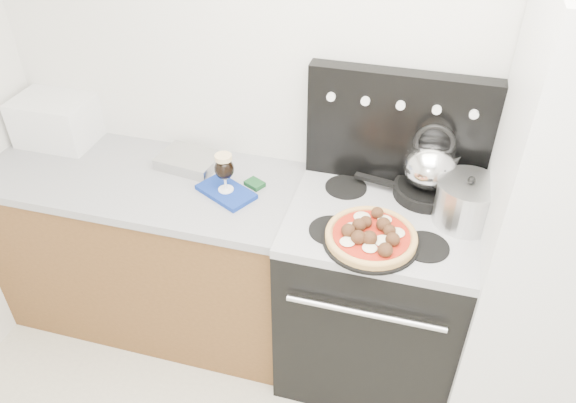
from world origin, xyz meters
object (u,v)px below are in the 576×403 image
(skillet, at_px, (426,191))
(base_cabinet, at_px, (154,252))
(fridge, at_px, (571,244))
(beer_glass, at_px, (225,173))
(toaster_oven, at_px, (56,120))
(pizza_pan, at_px, (371,241))
(stove_body, at_px, (372,298))
(stock_pot, at_px, (466,203))
(oven_mitt, at_px, (226,192))
(pizza, at_px, (371,234))
(tea_kettle, at_px, (431,162))

(skillet, bearing_deg, base_cabinet, -172.80)
(base_cabinet, xyz_separation_m, fridge, (1.80, -0.05, 0.52))
(beer_glass, height_order, skillet, beer_glass)
(base_cabinet, distance_m, fridge, 1.88)
(fridge, bearing_deg, toaster_oven, 174.38)
(toaster_oven, distance_m, beer_glass, 0.97)
(pizza_pan, bearing_deg, stove_body, 82.16)
(beer_glass, height_order, stock_pot, beer_glass)
(base_cabinet, relative_size, skillet, 5.37)
(base_cabinet, bearing_deg, stove_body, -1.30)
(oven_mitt, bearing_deg, toaster_oven, 167.58)
(toaster_oven, height_order, pizza, toaster_oven)
(base_cabinet, bearing_deg, oven_mitt, -3.94)
(toaster_oven, distance_m, skillet, 1.77)
(fridge, distance_m, pizza_pan, 0.74)
(stove_body, bearing_deg, base_cabinet, 178.70)
(oven_mitt, relative_size, tea_kettle, 1.02)
(toaster_oven, relative_size, beer_glass, 2.00)
(fridge, distance_m, toaster_oven, 2.33)
(pizza_pan, distance_m, stock_pot, 0.41)
(beer_glass, relative_size, skillet, 0.66)
(toaster_oven, xyz_separation_m, pizza_pan, (1.59, -0.38, -0.09))
(base_cabinet, relative_size, pizza_pan, 3.94)
(base_cabinet, xyz_separation_m, tea_kettle, (1.26, 0.16, 0.66))
(pizza_pan, height_order, skillet, skillet)
(oven_mitt, height_order, stock_pot, stock_pot)
(stock_pot, bearing_deg, beer_glass, -176.82)
(toaster_oven, relative_size, skillet, 1.33)
(oven_mitt, bearing_deg, beer_glass, 0.00)
(oven_mitt, height_order, pizza, pizza)
(oven_mitt, bearing_deg, pizza_pan, -14.63)
(toaster_oven, bearing_deg, pizza_pan, -13.14)
(stove_body, height_order, oven_mitt, oven_mitt)
(base_cabinet, distance_m, stock_pot, 1.53)
(oven_mitt, relative_size, stock_pot, 1.04)
(fridge, relative_size, tea_kettle, 7.81)
(fridge, height_order, oven_mitt, fridge)
(fridge, bearing_deg, oven_mitt, 179.16)
(stove_body, height_order, toaster_oven, toaster_oven)
(beer_glass, distance_m, skillet, 0.85)
(toaster_oven, distance_m, oven_mitt, 0.97)
(base_cabinet, relative_size, toaster_oven, 4.05)
(stove_body, height_order, skillet, skillet)
(stove_body, bearing_deg, toaster_oven, 172.84)
(stove_body, height_order, stock_pot, stock_pot)
(toaster_oven, height_order, skillet, toaster_oven)
(beer_glass, xyz_separation_m, pizza, (0.65, -0.17, -0.05))
(base_cabinet, bearing_deg, skillet, 7.20)
(oven_mitt, xyz_separation_m, beer_glass, (0.00, 0.00, 0.10))
(stove_body, height_order, pizza_pan, pizza_pan)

